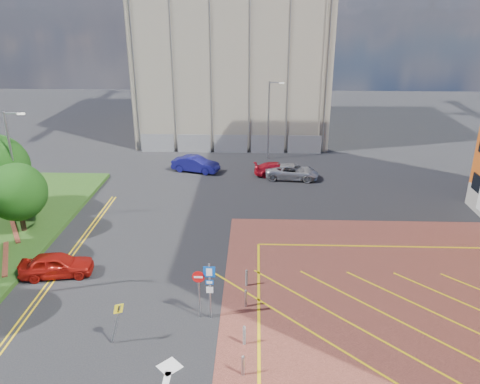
# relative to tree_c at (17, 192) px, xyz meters

# --- Properties ---
(ground) EXTENTS (140.00, 140.00, 0.00)m
(ground) POSITION_rel_tree_c_xyz_m (13.50, -10.00, -3.19)
(ground) COLOR black
(ground) RESTS_ON ground
(tree_c) EXTENTS (4.00, 4.00, 4.90)m
(tree_c) POSITION_rel_tree_c_xyz_m (0.00, 0.00, 0.00)
(tree_c) COLOR #3D2B1C
(tree_c) RESTS_ON grass_bed
(lamp_left_far) EXTENTS (1.53, 0.16, 8.00)m
(lamp_left_far) POSITION_rel_tree_c_xyz_m (-0.92, 2.00, 1.47)
(lamp_left_far) COLOR #9EA0A8
(lamp_left_far) RESTS_ON grass_bed
(lamp_back) EXTENTS (1.53, 0.16, 8.00)m
(lamp_back) POSITION_rel_tree_c_xyz_m (17.58, 18.00, 1.17)
(lamp_back) COLOR #9EA0A8
(lamp_back) RESTS_ON ground
(sign_cluster) EXTENTS (1.17, 0.12, 3.20)m
(sign_cluster) POSITION_rel_tree_c_xyz_m (13.80, -9.02, -1.24)
(sign_cluster) COLOR #9EA0A8
(sign_cluster) RESTS_ON ground
(warning_sign) EXTENTS (0.77, 0.42, 2.25)m
(warning_sign) POSITION_rel_tree_c_xyz_m (9.84, -11.14, -1.76)
(warning_sign) COLOR #9EA0A8
(warning_sign) RESTS_ON ground
(bollard_row) EXTENTS (0.14, 11.14, 0.90)m
(bollard_row) POSITION_rel_tree_c_xyz_m (15.80, -11.67, -2.72)
(bollard_row) COLOR #9EA0A8
(bollard_row) RESTS_ON forecourt
(construction_building) EXTENTS (21.20, 19.20, 22.00)m
(construction_building) POSITION_rel_tree_c_xyz_m (13.50, 30.00, 7.81)
(construction_building) COLOR #A09483
(construction_building) RESTS_ON ground
(construction_fence) EXTENTS (21.60, 0.06, 2.00)m
(construction_fence) POSITION_rel_tree_c_xyz_m (14.50, 20.00, -2.19)
(construction_fence) COLOR gray
(construction_fence) RESTS_ON ground
(car_red_left) EXTENTS (4.45, 2.41, 1.44)m
(car_red_left) POSITION_rel_tree_c_xyz_m (4.50, -5.26, -2.47)
(car_red_left) COLOR #A2140D
(car_red_left) RESTS_ON ground
(car_blue_back) EXTENTS (4.81, 2.77, 1.50)m
(car_blue_back) POSITION_rel_tree_c_xyz_m (10.45, 13.67, -2.44)
(car_blue_back) COLOR navy
(car_blue_back) RESTS_ON ground
(car_red_back) EXTENTS (4.40, 2.28, 1.22)m
(car_red_back) POSITION_rel_tree_c_xyz_m (18.21, 12.89, -2.58)
(car_red_back) COLOR red
(car_red_back) RESTS_ON ground
(car_silver_back) EXTENTS (5.12, 2.77, 1.36)m
(car_silver_back) POSITION_rel_tree_c_xyz_m (19.63, 11.99, -2.51)
(car_silver_back) COLOR #B3B4BB
(car_silver_back) RESTS_ON ground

